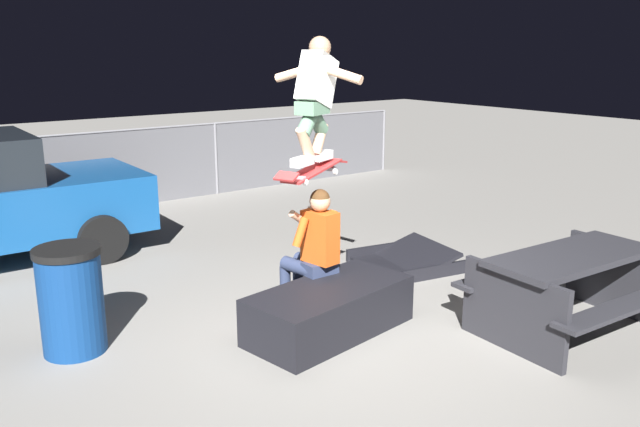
% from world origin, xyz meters
% --- Properties ---
extents(ground_plane, '(40.00, 40.00, 0.00)m').
position_xyz_m(ground_plane, '(0.00, 0.00, 0.00)').
color(ground_plane, gray).
extents(ledge_box_main, '(1.68, 0.99, 0.44)m').
position_xyz_m(ledge_box_main, '(0.04, 0.13, 0.22)').
color(ledge_box_main, black).
rests_on(ledge_box_main, ground).
extents(person_sitting_on_ledge, '(0.60, 0.78, 1.28)m').
position_xyz_m(person_sitting_on_ledge, '(0.17, 0.58, 0.70)').
color(person_sitting_on_ledge, '#2D3856').
rests_on(person_sitting_on_ledge, ground).
extents(skateboard, '(1.01, 0.60, 0.13)m').
position_xyz_m(skateboard, '(0.08, 0.45, 1.47)').
color(skateboard, '#B72D2D').
extents(skater_airborne, '(0.63, 0.84, 1.12)m').
position_xyz_m(skater_airborne, '(0.13, 0.47, 2.16)').
color(skater_airborne, white).
extents(kicker_ramp, '(1.15, 1.18, 0.33)m').
position_xyz_m(kicker_ramp, '(1.89, 1.06, 0.05)').
color(kicker_ramp, black).
rests_on(kicker_ramp, ground).
extents(picnic_table_back, '(1.76, 1.42, 0.75)m').
position_xyz_m(picnic_table_back, '(1.85, -1.14, 0.50)').
color(picnic_table_back, '#28282D').
rests_on(picnic_table_back, ground).
extents(trash_bin, '(0.56, 0.56, 0.94)m').
position_xyz_m(trash_bin, '(-1.97, 1.15, 0.47)').
color(trash_bin, navy).
rests_on(trash_bin, ground).
extents(fence_back, '(12.05, 0.05, 1.28)m').
position_xyz_m(fence_back, '(0.00, 6.03, 0.69)').
color(fence_back, slate).
rests_on(fence_back, ground).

